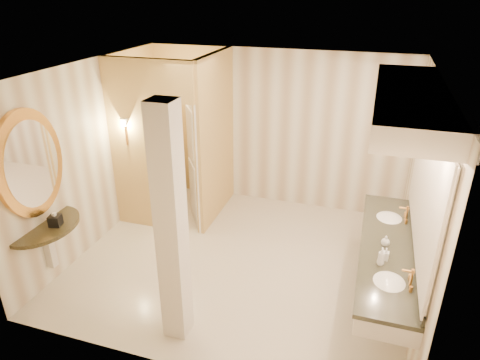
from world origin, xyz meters
name	(u,v)px	position (x,y,z in m)	size (l,w,h in m)	color
floor	(239,260)	(0.00, 0.00, 0.00)	(4.50, 4.50, 0.00)	beige
ceiling	(239,70)	(0.00, 0.00, 2.70)	(4.50, 4.50, 0.00)	silver
wall_back	(274,130)	(0.00, 2.00, 1.35)	(4.50, 0.02, 2.70)	#EDE6CE
wall_front	(172,260)	(0.00, -2.00, 1.35)	(4.50, 0.02, 2.70)	#EDE6CE
wall_left	(92,156)	(-2.25, 0.00, 1.35)	(0.02, 4.00, 2.70)	#EDE6CE
wall_right	(422,198)	(2.25, 0.00, 1.35)	(0.02, 4.00, 2.70)	#EDE6CE
toilet_closet	(190,140)	(-1.13, 0.97, 1.39)	(1.50, 1.55, 2.70)	#DDC074
wall_sconce	(125,124)	(-1.93, 0.43, 1.73)	(0.14, 0.14, 0.42)	#BF803D
vanity	(402,187)	(1.98, -0.39, 1.63)	(0.75, 2.74, 2.09)	silver
console_shelf	(35,191)	(-2.21, -1.21, 1.35)	(1.03, 1.03, 1.97)	black
pillar	(171,229)	(-0.24, -1.52, 1.35)	(0.26, 0.26, 2.70)	silver
tissue_box	(55,221)	(-2.04, -1.17, 0.94)	(0.14, 0.14, 0.14)	black
toilet	(165,179)	(-1.95, 1.56, 0.34)	(0.38, 0.67, 0.68)	white
soap_bottle_a	(386,254)	(1.91, -0.69, 0.95)	(0.07, 0.07, 0.15)	beige
soap_bottle_b	(386,241)	(1.90, -0.40, 0.94)	(0.10, 0.10, 0.13)	silver
soap_bottle_c	(381,256)	(1.86, -0.80, 0.98)	(0.08, 0.08, 0.21)	#C6B28C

